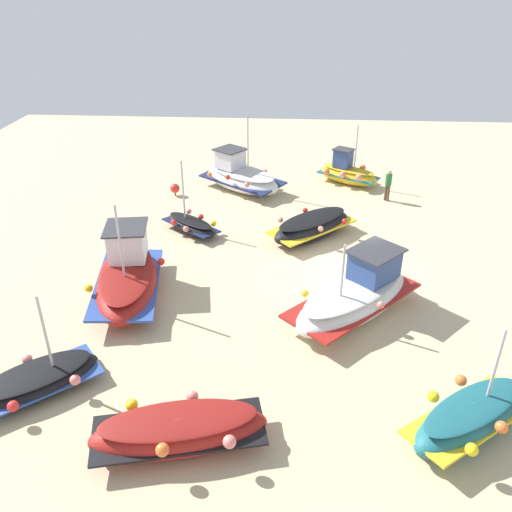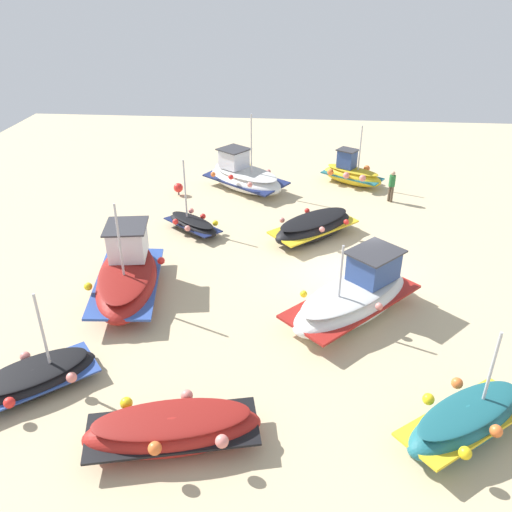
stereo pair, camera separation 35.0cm
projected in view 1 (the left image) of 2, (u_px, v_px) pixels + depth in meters
The scene contains 13 objects.
ground_plane at pixel (343, 270), 20.88m from camera, with size 47.77×47.77×0.00m, color #C6B289.
fishing_boat_0 at pixel (356, 295), 17.94m from camera, with size 5.23×5.14×2.98m.
fishing_boat_1 at pixel (191, 225), 23.73m from camera, with size 2.75×3.02×3.34m.
fishing_boat_2 at pixel (179, 431), 12.96m from camera, with size 2.45×4.64×1.08m.
fishing_boat_3 at pixel (348, 173), 29.06m from camera, with size 2.86×3.57×3.34m.
fishing_boat_4 at pixel (128, 276), 18.96m from camera, with size 5.38×2.94×3.89m.
fishing_boat_5 at pixel (312, 226), 23.19m from camera, with size 4.05×4.19×1.07m.
fishing_boat_6 at pixel (471, 417), 13.31m from camera, with size 3.48×3.97×3.12m.
fishing_boat_7 at pixel (241, 177), 28.26m from camera, with size 4.53×5.06×4.22m.
fishing_boat_8 at pixel (37, 381), 14.71m from camera, with size 3.38×3.63×3.07m.
person_walking at pixel (388, 183), 26.74m from camera, with size 0.32×0.32×1.63m.
mooring_buoy_0 at pixel (383, 250), 21.62m from camera, with size 0.50×0.50×0.61m.
mooring_buoy_1 at pixel (175, 188), 27.58m from camera, with size 0.49×0.49×0.66m.
Camera 1 is at (18.23, -2.28, 10.53)m, focal length 36.87 mm.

